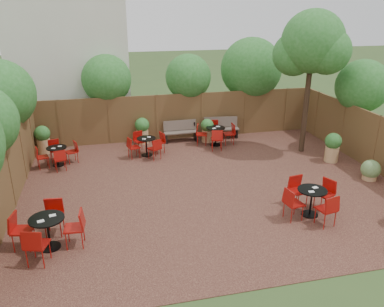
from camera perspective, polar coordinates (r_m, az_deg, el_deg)
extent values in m
plane|color=#354F23|center=(12.72, 2.81, -4.80)|extent=(80.00, 80.00, 0.00)
cube|color=#341815|center=(12.72, 2.81, -4.76)|extent=(12.00, 10.00, 0.02)
cube|color=brown|center=(16.94, -1.76, 5.46)|extent=(12.00, 0.08, 2.00)
cube|color=brown|center=(12.22, -25.33, -2.92)|extent=(0.08, 10.00, 2.00)
cube|color=brown|center=(15.05, 25.45, 1.36)|extent=(0.08, 10.00, 2.00)
cube|color=beige|center=(19.10, -17.65, 15.45)|extent=(5.00, 4.00, 8.00)
sphere|color=#256621|center=(16.95, -12.47, 10.62)|extent=(2.08, 2.08, 2.08)
sphere|color=#256621|center=(17.26, -0.57, 11.20)|extent=(1.99, 1.99, 1.99)
sphere|color=#256621|center=(18.29, 8.71, 12.28)|extent=(2.79, 2.79, 2.79)
sphere|color=#256621|center=(16.55, 23.79, 9.08)|extent=(2.05, 2.05, 2.05)
cylinder|color=black|center=(15.67, 16.57, 8.11)|extent=(0.22, 0.22, 4.50)
sphere|color=#256621|center=(15.37, 17.37, 15.48)|extent=(2.31, 2.31, 2.31)
sphere|color=#256621|center=(15.53, 14.78, 13.93)|extent=(1.62, 1.62, 1.62)
sphere|color=#256621|center=(15.27, 19.33, 14.03)|extent=(1.69, 1.69, 1.69)
cube|color=brown|center=(16.66, -1.68, 3.16)|extent=(1.45, 0.46, 0.05)
cube|color=brown|center=(16.77, -1.82, 4.20)|extent=(1.44, 0.14, 0.43)
cube|color=black|center=(16.62, -3.87, 2.27)|extent=(0.07, 0.43, 0.38)
cube|color=black|center=(16.87, 0.50, 2.60)|extent=(0.07, 0.43, 0.38)
cube|color=brown|center=(17.10, 4.41, 3.63)|extent=(1.53, 0.61, 0.05)
cube|color=brown|center=(17.21, 4.23, 4.68)|extent=(1.50, 0.28, 0.45)
cube|color=black|center=(16.99, 2.20, 2.75)|extent=(0.11, 0.45, 0.40)
cube|color=black|center=(17.38, 6.52, 3.05)|extent=(0.11, 0.45, 0.40)
cylinder|color=black|center=(15.30, -6.65, -0.21)|extent=(0.42, 0.42, 0.03)
cylinder|color=black|center=(15.18, -6.70, 0.98)|extent=(0.05, 0.05, 0.67)
cylinder|color=black|center=(15.07, -6.75, 2.22)|extent=(0.73, 0.73, 0.03)
cube|color=white|center=(15.14, -6.36, 2.42)|extent=(0.16, 0.14, 0.01)
cube|color=white|center=(14.94, -7.07, 2.13)|extent=(0.16, 0.14, 0.01)
cylinder|color=black|center=(15.08, -19.02, -1.59)|extent=(0.42, 0.42, 0.03)
cylinder|color=black|center=(14.96, -19.17, -0.41)|extent=(0.05, 0.05, 0.66)
cylinder|color=black|center=(14.85, -19.33, 0.81)|extent=(0.72, 0.72, 0.03)
cube|color=white|center=(14.90, -18.88, 1.02)|extent=(0.15, 0.12, 0.01)
cube|color=white|center=(14.75, -19.74, 0.71)|extent=(0.15, 0.12, 0.01)
cylinder|color=black|center=(16.34, 3.45, 1.30)|extent=(0.46, 0.46, 0.03)
cylinder|color=black|center=(16.22, 3.48, 2.53)|extent=(0.05, 0.05, 0.73)
cylinder|color=black|center=(16.11, 3.51, 3.79)|extent=(0.79, 0.79, 0.03)
cube|color=white|center=(16.21, 3.85, 3.98)|extent=(0.16, 0.13, 0.02)
cube|color=white|center=(15.96, 3.28, 3.72)|extent=(0.16, 0.13, 0.02)
cylinder|color=black|center=(11.50, 16.91, -8.54)|extent=(0.46, 0.46, 0.03)
cylinder|color=black|center=(11.33, 17.11, -6.89)|extent=(0.05, 0.05, 0.74)
cylinder|color=black|center=(11.16, 17.31, -5.16)|extent=(0.80, 0.80, 0.03)
cube|color=white|center=(11.28, 17.67, -4.79)|extent=(0.17, 0.14, 0.02)
cube|color=white|center=(11.01, 17.17, -5.40)|extent=(0.17, 0.14, 0.02)
cylinder|color=black|center=(10.27, -20.08, -12.79)|extent=(0.48, 0.48, 0.03)
cylinder|color=black|center=(10.07, -20.36, -10.94)|extent=(0.05, 0.05, 0.77)
cylinder|color=black|center=(9.88, -20.64, -8.98)|extent=(0.83, 0.83, 0.03)
cube|color=white|center=(9.92, -19.85, -8.57)|extent=(0.17, 0.14, 0.02)
cube|color=white|center=(9.77, -21.39, -9.27)|extent=(0.17, 0.14, 0.02)
cylinder|color=tan|center=(16.61, -7.28, 2.49)|extent=(0.50, 0.50, 0.58)
sphere|color=#256621|center=(16.46, -7.36, 4.20)|extent=(0.61, 0.61, 0.61)
cylinder|color=tan|center=(16.68, 2.23, 2.63)|extent=(0.46, 0.46, 0.53)
sphere|color=#256621|center=(16.54, 2.25, 4.18)|extent=(0.55, 0.55, 0.55)
cylinder|color=tan|center=(16.46, -20.96, 1.06)|extent=(0.51, 0.51, 0.58)
sphere|color=#256621|center=(16.30, -21.20, 2.78)|extent=(0.61, 0.61, 0.61)
cylinder|color=tan|center=(15.45, 19.85, -0.07)|extent=(0.50, 0.50, 0.58)
sphere|color=#256621|center=(15.29, 20.09, 1.73)|extent=(0.60, 0.60, 0.60)
cylinder|color=tan|center=(14.40, 24.66, -3.08)|extent=(0.47, 0.47, 0.21)
sphere|color=#597F42|center=(14.31, 24.82, -2.11)|extent=(0.64, 0.64, 0.64)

